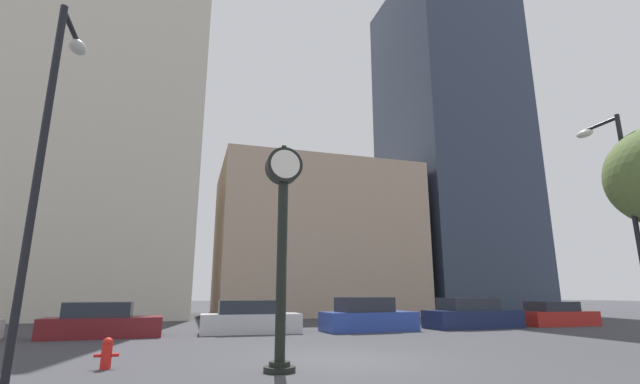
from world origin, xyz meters
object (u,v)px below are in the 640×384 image
object	(u,v)px
car_maroon	(102,323)
fire_hydrant_near	(107,353)
car_blue	(367,317)
car_silver	(250,319)
car_navy	(472,315)
street_clock	(282,228)
car_red	(555,315)
street_lamp_left	(51,130)
street_lamp_right	(619,193)

from	to	relation	value
car_maroon	fire_hydrant_near	xyz separation A→B (m)	(1.41, -7.74, -0.21)
car_blue	car_silver	bearing A→B (deg)	171.96
car_navy	fire_hydrant_near	size ratio (longest dim) A/B	7.22
street_clock	car_red	bearing A→B (deg)	29.11
car_silver	street_clock	bearing A→B (deg)	-91.47
car_blue	car_navy	bearing A→B (deg)	-2.70
street_clock	car_silver	size ratio (longest dim) A/B	1.20
car_navy	street_lamp_left	bearing A→B (deg)	-152.08
car_blue	street_lamp_left	size ratio (longest dim) A/B	0.59
street_lamp_left	street_clock	bearing A→B (deg)	5.46
car_blue	fire_hydrant_near	size ratio (longest dim) A/B	6.40
car_silver	street_lamp_right	world-z (taller)	street_lamp_right
car_blue	fire_hydrant_near	xyz separation A→B (m)	(-9.49, -7.50, -0.28)
street_lamp_right	car_navy	bearing A→B (deg)	85.80
street_lamp_right	car_maroon	bearing A→B (deg)	150.07
car_blue	street_lamp_right	world-z (taller)	street_lamp_right
car_red	street_lamp_left	xyz separation A→B (m)	(-21.46, -9.76, 4.23)
street_lamp_right	street_clock	bearing A→B (deg)	-179.00
car_red	street_lamp_right	xyz separation A→B (m)	(-5.97, -9.12, 4.17)
car_maroon	car_navy	distance (m)	16.41
car_blue	fire_hydrant_near	world-z (taller)	car_blue
fire_hydrant_near	street_lamp_right	distance (m)	15.06
car_navy	street_lamp_left	world-z (taller)	street_lamp_left
car_red	car_silver	bearing A→B (deg)	179.15
car_silver	street_lamp_right	xyz separation A→B (m)	(10.09, -9.30, 4.12)
car_silver	car_navy	distance (m)	10.75
car_maroon	street_lamp_right	size ratio (longest dim) A/B	0.60
street_lamp_right	car_red	bearing A→B (deg)	56.80
car_maroon	street_clock	bearing A→B (deg)	-63.95
car_blue	car_navy	xyz separation A→B (m)	(5.51, 0.02, -0.01)
car_blue	car_navy	world-z (taller)	car_blue
car_maroon	car_blue	world-z (taller)	car_blue
car_blue	fire_hydrant_near	bearing A→B (deg)	-144.62
car_silver	fire_hydrant_near	world-z (taller)	car_silver
fire_hydrant_near	street_clock	bearing A→B (deg)	-22.87
car_silver	car_blue	xyz separation A→B (m)	(5.23, -0.47, 0.05)
car_navy	fire_hydrant_near	distance (m)	16.79
street_clock	fire_hydrant_near	bearing A→B (deg)	157.13
car_maroon	car_blue	distance (m)	10.90
street_clock	fire_hydrant_near	size ratio (longest dim) A/B	7.64
street_lamp_left	car_navy	bearing A→B (deg)	30.47
street_lamp_right	street_lamp_left	bearing A→B (deg)	-177.63
street_clock	car_navy	world-z (taller)	street_clock
car_silver	street_lamp_left	size ratio (longest dim) A/B	0.58
car_blue	car_red	distance (m)	10.83
fire_hydrant_near	car_maroon	bearing A→B (deg)	100.30
street_lamp_left	street_lamp_right	bearing A→B (deg)	2.37
street_lamp_right	fire_hydrant_near	bearing A→B (deg)	174.69
car_silver	car_blue	bearing A→B (deg)	-2.67
car_silver	car_navy	world-z (taller)	car_navy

